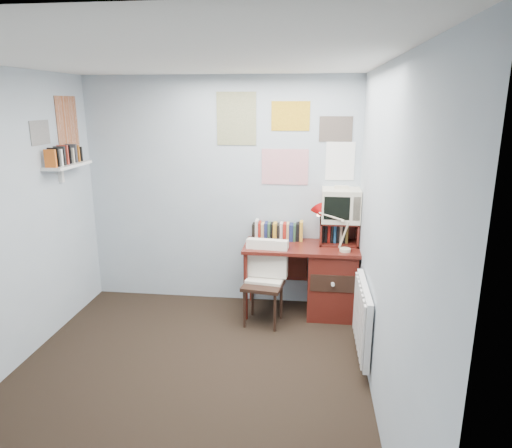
{
  "coord_description": "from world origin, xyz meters",
  "views": [
    {
      "loc": [
        0.97,
        -3.12,
        2.22
      ],
      "look_at": [
        0.48,
        0.99,
        1.11
      ],
      "focal_mm": 32.0,
      "sensor_mm": 36.0,
      "label": 1
    }
  ],
  "objects_px": {
    "desk_lamp": "(346,232)",
    "crt_tv": "(341,203)",
    "desk_chair": "(263,285)",
    "radiator": "(363,318)",
    "wall_shelf": "(68,165)",
    "desk": "(326,278)",
    "tv_riser": "(339,232)"
  },
  "relations": [
    {
      "from": "radiator",
      "to": "wall_shelf",
      "type": "bearing_deg",
      "value": 169.11
    },
    {
      "from": "crt_tv",
      "to": "wall_shelf",
      "type": "distance_m",
      "value": 2.78
    },
    {
      "from": "tv_riser",
      "to": "wall_shelf",
      "type": "bearing_deg",
      "value": -169.68
    },
    {
      "from": "desk",
      "to": "tv_riser",
      "type": "relative_size",
      "value": 3.0
    },
    {
      "from": "desk",
      "to": "crt_tv",
      "type": "relative_size",
      "value": 3.05
    },
    {
      "from": "desk",
      "to": "radiator",
      "type": "distance_m",
      "value": 0.97
    },
    {
      "from": "desk_chair",
      "to": "desk_lamp",
      "type": "bearing_deg",
      "value": 19.66
    },
    {
      "from": "desk",
      "to": "desk_lamp",
      "type": "distance_m",
      "value": 0.6
    },
    {
      "from": "desk_chair",
      "to": "tv_riser",
      "type": "bearing_deg",
      "value": 37.12
    },
    {
      "from": "desk_lamp",
      "to": "tv_riser",
      "type": "distance_m",
      "value": 0.27
    },
    {
      "from": "tv_riser",
      "to": "desk_lamp",
      "type": "bearing_deg",
      "value": -77.83
    },
    {
      "from": "tv_riser",
      "to": "radiator",
      "type": "relative_size",
      "value": 0.5
    },
    {
      "from": "desk_chair",
      "to": "tv_riser",
      "type": "relative_size",
      "value": 2.08
    },
    {
      "from": "desk_lamp",
      "to": "tv_riser",
      "type": "height_order",
      "value": "desk_lamp"
    },
    {
      "from": "desk_lamp",
      "to": "wall_shelf",
      "type": "height_order",
      "value": "wall_shelf"
    },
    {
      "from": "wall_shelf",
      "to": "desk_chair",
      "type": "bearing_deg",
      "value": 2.22
    },
    {
      "from": "desk_chair",
      "to": "desk_lamp",
      "type": "relative_size",
      "value": 2.06
    },
    {
      "from": "desk_chair",
      "to": "crt_tv",
      "type": "height_order",
      "value": "crt_tv"
    },
    {
      "from": "desk_lamp",
      "to": "wall_shelf",
      "type": "xyz_separation_m",
      "value": [
        -2.74,
        -0.24,
        0.66
      ]
    },
    {
      "from": "tv_riser",
      "to": "wall_shelf",
      "type": "height_order",
      "value": "wall_shelf"
    },
    {
      "from": "desk_lamp",
      "to": "crt_tv",
      "type": "height_order",
      "value": "crt_tv"
    },
    {
      "from": "desk",
      "to": "desk_lamp",
      "type": "xyz_separation_m",
      "value": [
        0.17,
        -0.14,
        0.56
      ]
    },
    {
      "from": "desk",
      "to": "desk_chair",
      "type": "distance_m",
      "value": 0.71
    },
    {
      "from": "crt_tv",
      "to": "tv_riser",
      "type": "bearing_deg",
      "value": -111.43
    },
    {
      "from": "crt_tv",
      "to": "wall_shelf",
      "type": "xyz_separation_m",
      "value": [
        -2.7,
        -0.51,
        0.42
      ]
    },
    {
      "from": "desk_chair",
      "to": "wall_shelf",
      "type": "xyz_separation_m",
      "value": [
        -1.93,
        -0.07,
        1.2
      ]
    },
    {
      "from": "desk",
      "to": "crt_tv",
      "type": "distance_m",
      "value": 0.81
    },
    {
      "from": "desk_lamp",
      "to": "radiator",
      "type": "bearing_deg",
      "value": -98.36
    },
    {
      "from": "tv_riser",
      "to": "desk_chair",
      "type": "bearing_deg",
      "value": -151.35
    },
    {
      "from": "crt_tv",
      "to": "desk_chair",
      "type": "bearing_deg",
      "value": -149.84
    },
    {
      "from": "desk_lamp",
      "to": "radiator",
      "type": "height_order",
      "value": "desk_lamp"
    },
    {
      "from": "desk_chair",
      "to": "desk_lamp",
      "type": "distance_m",
      "value": 0.99
    }
  ]
}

